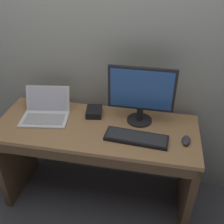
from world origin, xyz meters
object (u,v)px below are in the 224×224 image
wired_keyboard (136,138)px  laptop_white (46,112)px  external_monitor (141,93)px  computer_mouse (186,140)px  external_drive_box (94,112)px

wired_keyboard → laptop_white: bearing=168.6°
external_monitor → wired_keyboard: size_ratio=1.07×
wired_keyboard → computer_mouse: 0.33m
laptop_white → computer_mouse: (1.03, -0.11, -0.02)m
laptop_white → computer_mouse: laptop_white is taller
external_monitor → wired_keyboard: 0.31m
external_monitor → external_drive_box: external_monitor is taller
laptop_white → external_drive_box: size_ratio=2.61×
laptop_white → computer_mouse: 1.04m
external_monitor → wired_keyboard: (0.00, -0.21, -0.22)m
external_monitor → computer_mouse: size_ratio=4.51×
computer_mouse → external_drive_box: (-0.68, 0.21, 0.01)m
external_monitor → computer_mouse: 0.44m
external_monitor → laptop_white: bearing=-174.3°
laptop_white → external_monitor: 0.73m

